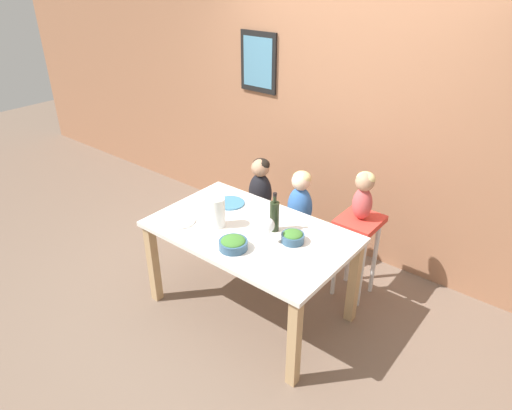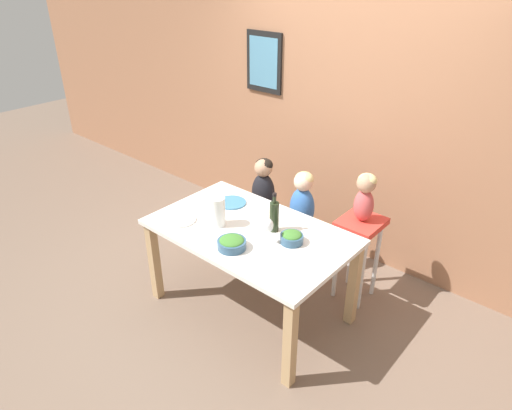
% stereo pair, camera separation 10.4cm
% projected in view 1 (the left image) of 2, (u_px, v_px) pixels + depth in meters
% --- Properties ---
extents(ground_plane, '(14.00, 14.00, 0.00)m').
position_uv_depth(ground_plane, '(251.00, 308.00, 3.73)').
color(ground_plane, '#705B4C').
extents(wall_back, '(10.00, 0.09, 2.70)m').
position_uv_depth(wall_back, '(344.00, 110.00, 3.97)').
color(wall_back, '#9E6B4C').
rests_on(wall_back, ground_plane).
extents(dining_table, '(1.50, 0.91, 0.75)m').
position_uv_depth(dining_table, '(250.00, 241.00, 3.42)').
color(dining_table, white).
rests_on(dining_table, ground_plane).
extents(chair_far_left, '(0.37, 0.41, 0.45)m').
position_uv_depth(chair_far_left, '(260.00, 217.00, 4.28)').
color(chair_far_left, silver).
rests_on(chair_far_left, ground_plane).
extents(chair_far_center, '(0.37, 0.41, 0.45)m').
position_uv_depth(chair_far_center, '(298.00, 233.00, 4.04)').
color(chair_far_center, silver).
rests_on(chair_far_center, ground_plane).
extents(chair_right_highchair, '(0.31, 0.35, 0.73)m').
position_uv_depth(chair_right_highchair, '(358.00, 236.00, 3.64)').
color(chair_right_highchair, silver).
rests_on(chair_right_highchair, ground_plane).
extents(person_child_left, '(0.22, 0.19, 0.52)m').
position_uv_depth(person_child_left, '(260.00, 185.00, 4.11)').
color(person_child_left, black).
rests_on(person_child_left, chair_far_left).
extents(person_child_center, '(0.22, 0.19, 0.52)m').
position_uv_depth(person_child_center, '(300.00, 199.00, 3.88)').
color(person_child_center, '#3366B2').
rests_on(person_child_center, chair_far_center).
extents(person_baby_right, '(0.16, 0.15, 0.39)m').
position_uv_depth(person_baby_right, '(364.00, 192.00, 3.45)').
color(person_baby_right, '#C64C4C').
rests_on(person_baby_right, chair_right_highchair).
extents(wine_bottle, '(0.07, 0.07, 0.31)m').
position_uv_depth(wine_bottle, '(274.00, 215.00, 3.31)').
color(wine_bottle, '#232D19').
rests_on(wine_bottle, dining_table).
extents(paper_towel_roll, '(0.12, 0.12, 0.23)m').
position_uv_depth(paper_towel_roll, '(217.00, 212.00, 3.37)').
color(paper_towel_roll, white).
rests_on(paper_towel_roll, dining_table).
extents(wine_glass_near, '(0.07, 0.07, 0.20)m').
position_uv_depth(wine_glass_near, '(270.00, 226.00, 3.15)').
color(wine_glass_near, white).
rests_on(wine_glass_near, dining_table).
extents(salad_bowl_large, '(0.20, 0.20, 0.08)m').
position_uv_depth(salad_bowl_large, '(233.00, 243.00, 3.14)').
color(salad_bowl_large, '#335675').
rests_on(salad_bowl_large, dining_table).
extents(salad_bowl_small, '(0.17, 0.17, 0.08)m').
position_uv_depth(salad_bowl_small, '(293.00, 237.00, 3.21)').
color(salad_bowl_small, '#335675').
rests_on(salad_bowl_small, dining_table).
extents(dinner_plate_front_left, '(0.24, 0.24, 0.01)m').
position_uv_depth(dinner_plate_front_left, '(180.00, 221.00, 3.47)').
color(dinner_plate_front_left, silver).
rests_on(dinner_plate_front_left, dining_table).
extents(dinner_plate_back_left, '(0.24, 0.24, 0.01)m').
position_uv_depth(dinner_plate_back_left, '(230.00, 203.00, 3.73)').
color(dinner_plate_back_left, teal).
rests_on(dinner_plate_back_left, dining_table).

